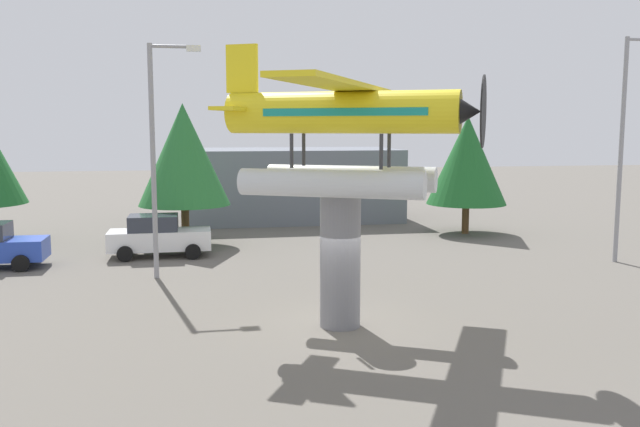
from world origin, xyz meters
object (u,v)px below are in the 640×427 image
Objects in this scene: storefront_building at (289,184)px; tree_center_back at (467,160)px; car_mid_white at (158,236)px; floatplane_monument at (346,131)px; streetlight_secondary at (626,135)px; display_pedestal at (340,261)px; tree_east at (184,155)px; streetlight_primary at (158,145)px.

storefront_building is 2.08× the size of tree_center_back.
tree_center_back is at bearing 13.18° from car_mid_white.
streetlight_secondary reaches higher than floatplane_monument.
tree_center_back is at bearing -42.10° from storefront_building.
car_mid_white is 0.34× the size of storefront_building.
tree_east is at bearing 107.55° from display_pedestal.
car_mid_white is 5.70m from streetlight_primary.
storefront_building is (1.52, 22.06, -3.24)m from floatplane_monument.
storefront_building is (6.71, 15.01, -2.72)m from streetlight_primary.
tree_east is 1.08× the size of tree_center_back.
tree_east is (-4.31, 13.62, 2.35)m from display_pedestal.
floatplane_monument is 8.77m from streetlight_primary.
tree_center_back is (8.10, -7.32, 1.67)m from storefront_building.
floatplane_monument reaches higher than storefront_building.
streetlight_secondary is at bearing -53.51° from storefront_building.
storefront_building is at bearing 137.90° from tree_center_back.
streetlight_primary is 0.66× the size of storefront_building.
storefront_building reaches higher than car_mid_white.
tree_east is at bearing -125.36° from storefront_building.
tree_center_back is (9.63, 14.74, -1.56)m from floatplane_monument.
tree_east reaches higher than storefront_building.
car_mid_white is at bearing 94.40° from streetlight_primary.
streetlight_primary is 1.39× the size of tree_center_back.
display_pedestal is 0.44× the size of streetlight_primary.
storefront_building is (7.02, 10.86, 1.19)m from car_mid_white.
streetlight_secondary is at bearing -21.96° from tree_east.
tree_center_back is (15.13, 3.54, 2.86)m from car_mid_white.
car_mid_white is 0.70× the size of tree_center_back.
floatplane_monument is 14.52m from streetlight_secondary.
display_pedestal is 0.37× the size of floatplane_monument.
streetlight_primary is at bearing -96.54° from tree_east.
floatplane_monument is at bearing -152.49° from streetlight_secondary.
car_mid_white is at bearing -113.46° from tree_east.
tree_east is (-17.30, 6.98, -0.93)m from streetlight_secondary.
streetlight_secondary is 8.77m from tree_center_back.
tree_east is 14.10m from tree_center_back.
storefront_building is 10.49m from tree_east.
tree_east is at bearing 158.04° from streetlight_secondary.
streetlight_primary is (0.32, -4.15, 3.90)m from car_mid_white.
floatplane_monument is 1.17× the size of streetlight_primary.
tree_east is at bearing 135.60° from floatplane_monument.
display_pedestal is at bearing -94.26° from storefront_building.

